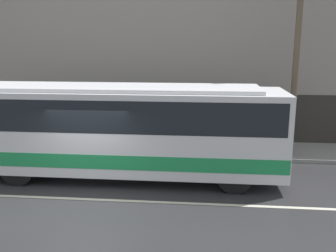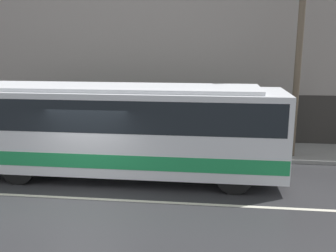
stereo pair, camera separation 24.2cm
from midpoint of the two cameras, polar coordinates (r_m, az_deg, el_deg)
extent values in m
plane|color=#2D2D30|center=(11.42, -13.50, -10.78)|extent=(60.00, 60.00, 0.00)
cube|color=gray|center=(16.19, -7.48, -3.21)|extent=(60.00, 2.58, 0.15)
cube|color=gray|center=(16.98, -6.81, 12.70)|extent=(60.00, 0.30, 9.01)
cube|color=#2D2B28|center=(17.15, -6.63, 1.34)|extent=(60.00, 0.06, 2.25)
cube|color=beige|center=(11.41, -13.50, -10.77)|extent=(54.00, 0.14, 0.01)
cube|color=silver|center=(12.55, -8.25, -0.42)|extent=(10.83, 2.51, 2.62)
cube|color=#1E8C4C|center=(12.74, -8.15, -3.75)|extent=(10.78, 2.53, 0.45)
cube|color=black|center=(12.42, -8.35, 2.42)|extent=(10.51, 2.53, 1.00)
cube|color=orange|center=(12.22, 16.88, 4.16)|extent=(0.12, 1.88, 0.28)
cube|color=silver|center=(12.31, -8.46, 5.80)|extent=(9.21, 2.13, 0.12)
cylinder|color=black|center=(11.50, 9.55, -7.48)|extent=(1.10, 0.28, 1.10)
cylinder|color=black|center=(13.57, 8.94, -4.30)|extent=(1.10, 0.28, 1.10)
cylinder|color=black|center=(12.93, -22.44, -6.00)|extent=(1.10, 0.28, 1.10)
cylinder|color=black|center=(14.80, -18.54, -3.38)|extent=(1.10, 0.28, 1.10)
cylinder|color=brown|center=(14.88, 18.70, 12.28)|extent=(0.24, 0.24, 8.79)
camera|label=1|loc=(0.12, -90.57, -0.13)|focal=40.00mm
camera|label=2|loc=(0.12, 89.43, 0.13)|focal=40.00mm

